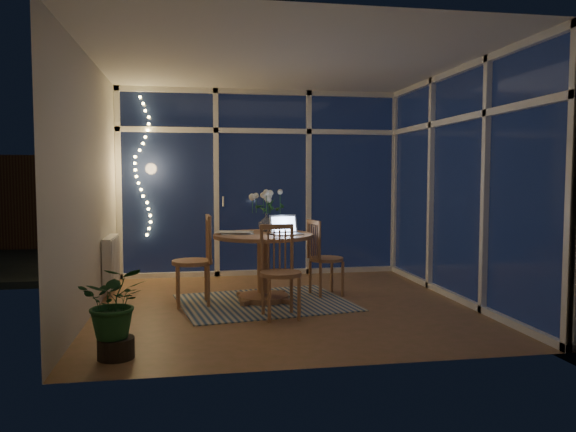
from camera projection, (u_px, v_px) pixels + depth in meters
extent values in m
plane|color=brown|center=(286.00, 305.00, 6.07)|extent=(4.00, 4.00, 0.00)
plane|color=silver|center=(286.00, 61.00, 5.88)|extent=(4.00, 4.00, 0.00)
cube|color=beige|center=(263.00, 183.00, 7.94)|extent=(4.00, 0.04, 2.60)
cube|color=beige|center=(333.00, 190.00, 4.01)|extent=(4.00, 0.04, 2.60)
cube|color=beige|center=(90.00, 186.00, 5.64)|extent=(0.04, 4.00, 2.60)
cube|color=beige|center=(461.00, 185.00, 6.31)|extent=(0.04, 4.00, 2.60)
cube|color=white|center=(263.00, 183.00, 7.90)|extent=(4.00, 0.10, 2.60)
cube|color=white|center=(458.00, 185.00, 6.31)|extent=(0.10, 4.00, 2.60)
cube|color=silver|center=(111.00, 261.00, 6.59)|extent=(0.10, 0.70, 0.58)
cube|color=black|center=(269.00, 250.00, 11.07)|extent=(12.00, 6.00, 0.10)
cube|color=#311B12|center=(241.00, 201.00, 11.41)|extent=(11.00, 0.08, 1.80)
cube|color=#2E2F37|center=(242.00, 145.00, 14.32)|extent=(7.00, 3.00, 2.20)
sphere|color=black|center=(204.00, 234.00, 9.24)|extent=(0.90, 0.90, 0.90)
cube|color=beige|center=(265.00, 302.00, 6.19)|extent=(2.02, 1.72, 0.01)
cylinder|color=#A4684A|center=(263.00, 268.00, 6.26)|extent=(1.27, 1.27, 0.76)
cube|color=#A4684A|center=(192.00, 260.00, 6.05)|extent=(0.48, 0.48, 0.99)
cube|color=#A4684A|center=(326.00, 257.00, 6.56)|extent=(0.50, 0.50, 0.90)
cube|color=#A4684A|center=(281.00, 271.00, 5.50)|extent=(0.46, 0.46, 0.93)
imported|color=white|center=(266.00, 222.00, 6.55)|extent=(0.23, 0.23, 0.21)
imported|color=white|center=(280.00, 230.00, 6.46)|extent=(0.17, 0.17, 0.04)
cube|color=#B9B6B0|center=(236.00, 233.00, 6.25)|extent=(0.37, 0.28, 0.02)
cube|color=black|center=(273.00, 234.00, 6.15)|extent=(0.13, 0.07, 0.01)
imported|color=#1B4C25|center=(115.00, 310.00, 4.28)|extent=(0.55, 0.48, 0.76)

